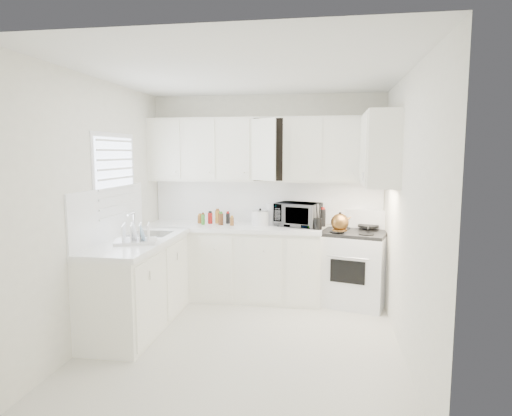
% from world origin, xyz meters
% --- Properties ---
extents(floor, '(3.20, 3.20, 0.00)m').
position_xyz_m(floor, '(0.00, 0.00, 0.00)').
color(floor, silver).
rests_on(floor, ground).
extents(ceiling, '(3.20, 3.20, 0.00)m').
position_xyz_m(ceiling, '(0.00, 0.00, 2.60)').
color(ceiling, white).
rests_on(ceiling, ground).
extents(wall_back, '(3.00, 0.00, 3.00)m').
position_xyz_m(wall_back, '(0.00, 1.60, 1.30)').
color(wall_back, white).
rests_on(wall_back, ground).
extents(wall_front, '(3.00, 0.00, 3.00)m').
position_xyz_m(wall_front, '(0.00, -1.60, 1.30)').
color(wall_front, white).
rests_on(wall_front, ground).
extents(wall_left, '(0.00, 3.20, 3.20)m').
position_xyz_m(wall_left, '(-1.50, 0.00, 1.30)').
color(wall_left, white).
rests_on(wall_left, ground).
extents(wall_right, '(0.00, 3.20, 3.20)m').
position_xyz_m(wall_right, '(1.50, 0.00, 1.30)').
color(wall_right, white).
rests_on(wall_right, ground).
extents(window_blinds, '(0.06, 0.96, 1.06)m').
position_xyz_m(window_blinds, '(-1.48, 0.35, 1.55)').
color(window_blinds, white).
rests_on(window_blinds, wall_left).
extents(lower_cabinets_back, '(2.22, 0.60, 0.90)m').
position_xyz_m(lower_cabinets_back, '(-0.39, 1.30, 0.45)').
color(lower_cabinets_back, white).
rests_on(lower_cabinets_back, floor).
extents(lower_cabinets_left, '(0.60, 1.60, 0.90)m').
position_xyz_m(lower_cabinets_left, '(-1.20, 0.20, 0.45)').
color(lower_cabinets_left, white).
rests_on(lower_cabinets_left, floor).
extents(countertop_back, '(2.24, 0.64, 0.05)m').
position_xyz_m(countertop_back, '(-0.39, 1.29, 0.93)').
color(countertop_back, white).
rests_on(countertop_back, lower_cabinets_back).
extents(countertop_left, '(0.64, 1.62, 0.05)m').
position_xyz_m(countertop_left, '(-1.19, 0.20, 0.93)').
color(countertop_left, white).
rests_on(countertop_left, lower_cabinets_left).
extents(backsplash_back, '(2.98, 0.02, 0.55)m').
position_xyz_m(backsplash_back, '(0.00, 1.59, 1.23)').
color(backsplash_back, white).
rests_on(backsplash_back, wall_back).
extents(backsplash_left, '(0.02, 1.60, 0.55)m').
position_xyz_m(backsplash_left, '(-1.49, 0.20, 1.23)').
color(backsplash_left, white).
rests_on(backsplash_left, wall_left).
extents(upper_cabinets_back, '(3.00, 0.33, 0.80)m').
position_xyz_m(upper_cabinets_back, '(0.00, 1.44, 1.50)').
color(upper_cabinets_back, white).
rests_on(upper_cabinets_back, wall_back).
extents(upper_cabinets_right, '(0.33, 0.90, 0.80)m').
position_xyz_m(upper_cabinets_right, '(1.33, 0.82, 1.50)').
color(upper_cabinets_right, white).
rests_on(upper_cabinets_right, wall_right).
extents(sink, '(0.42, 0.38, 0.30)m').
position_xyz_m(sink, '(-1.19, 0.55, 1.07)').
color(sink, gray).
rests_on(sink, countertop_left).
extents(stove, '(0.90, 0.80, 1.17)m').
position_xyz_m(stove, '(1.12, 1.28, 0.58)').
color(stove, white).
rests_on(stove, floor).
extents(tea_kettle, '(0.31, 0.29, 0.24)m').
position_xyz_m(tea_kettle, '(0.94, 1.12, 1.06)').
color(tea_kettle, brown).
rests_on(tea_kettle, stove).
extents(frying_pan, '(0.30, 0.46, 0.04)m').
position_xyz_m(frying_pan, '(1.30, 1.44, 0.96)').
color(frying_pan, black).
rests_on(frying_pan, stove).
extents(microwave, '(0.60, 0.45, 0.36)m').
position_xyz_m(microwave, '(0.43, 1.36, 1.13)').
color(microwave, gray).
rests_on(microwave, countertop_back).
extents(rice_cooker, '(0.25, 0.25, 0.22)m').
position_xyz_m(rice_cooker, '(-0.04, 1.32, 1.06)').
color(rice_cooker, white).
rests_on(rice_cooker, countertop_back).
extents(paper_towel, '(0.12, 0.12, 0.27)m').
position_xyz_m(paper_towel, '(0.08, 1.43, 1.08)').
color(paper_towel, white).
rests_on(paper_towel, countertop_back).
extents(utensil_crock, '(0.11, 0.11, 0.32)m').
position_xyz_m(utensil_crock, '(0.68, 1.13, 1.11)').
color(utensil_crock, black).
rests_on(utensil_crock, countertop_back).
extents(dish_rack, '(0.49, 0.42, 0.22)m').
position_xyz_m(dish_rack, '(-1.14, 0.04, 1.06)').
color(dish_rack, white).
rests_on(dish_rack, countertop_left).
extents(spice_left_0, '(0.06, 0.06, 0.13)m').
position_xyz_m(spice_left_0, '(-0.85, 1.42, 1.02)').
color(spice_left_0, brown).
rests_on(spice_left_0, countertop_back).
extents(spice_left_1, '(0.06, 0.06, 0.13)m').
position_xyz_m(spice_left_1, '(-0.78, 1.33, 1.02)').
color(spice_left_1, '#377928').
rests_on(spice_left_1, countertop_back).
extents(spice_left_2, '(0.06, 0.06, 0.13)m').
position_xyz_m(spice_left_2, '(-0.70, 1.42, 1.02)').
color(spice_left_2, red).
rests_on(spice_left_2, countertop_back).
extents(spice_left_3, '(0.06, 0.06, 0.13)m').
position_xyz_m(spice_left_3, '(-0.62, 1.33, 1.02)').
color(spice_left_3, '#BB7F2C').
rests_on(spice_left_3, countertop_back).
extents(spice_left_4, '(0.06, 0.06, 0.13)m').
position_xyz_m(spice_left_4, '(-0.55, 1.42, 1.02)').
color(spice_left_4, brown).
rests_on(spice_left_4, countertop_back).
extents(spice_left_5, '(0.06, 0.06, 0.13)m').
position_xyz_m(spice_left_5, '(-0.47, 1.33, 1.02)').
color(spice_left_5, black).
rests_on(spice_left_5, countertop_back).
extents(spice_left_6, '(0.06, 0.06, 0.13)m').
position_xyz_m(spice_left_6, '(-0.40, 1.42, 1.02)').
color(spice_left_6, brown).
rests_on(spice_left_6, countertop_back).
extents(sauce_right_0, '(0.06, 0.06, 0.19)m').
position_xyz_m(sauce_right_0, '(0.58, 1.46, 1.05)').
color(sauce_right_0, red).
rests_on(sauce_right_0, countertop_back).
extents(sauce_right_1, '(0.06, 0.06, 0.19)m').
position_xyz_m(sauce_right_1, '(0.64, 1.40, 1.05)').
color(sauce_right_1, '#BB7F2C').
rests_on(sauce_right_1, countertop_back).
extents(sauce_right_2, '(0.06, 0.06, 0.19)m').
position_xyz_m(sauce_right_2, '(0.69, 1.46, 1.05)').
color(sauce_right_2, brown).
rests_on(sauce_right_2, countertop_back).
extents(sauce_right_3, '(0.06, 0.06, 0.19)m').
position_xyz_m(sauce_right_3, '(0.74, 1.40, 1.05)').
color(sauce_right_3, black).
rests_on(sauce_right_3, countertop_back).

